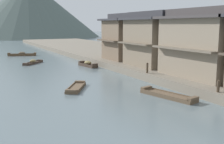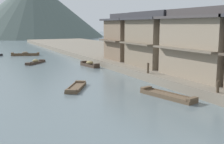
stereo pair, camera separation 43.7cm
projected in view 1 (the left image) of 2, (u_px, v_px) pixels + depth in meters
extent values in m
cube|color=slate|center=(145.00, 58.00, 42.58)|extent=(18.00, 110.00, 0.77)
cube|color=#423328|center=(88.00, 65.00, 36.25)|extent=(1.45, 3.65, 0.30)
cube|color=#423328|center=(82.00, 62.00, 37.50)|extent=(0.87, 0.48, 0.27)
cube|color=#423328|center=(94.00, 65.00, 34.91)|extent=(0.87, 0.48, 0.27)
cube|color=#423328|center=(85.00, 64.00, 35.98)|extent=(0.54, 3.03, 0.08)
cube|color=#423328|center=(91.00, 64.00, 36.46)|extent=(0.54, 3.03, 0.08)
ellipsoid|color=olive|center=(88.00, 63.00, 36.19)|extent=(0.99, 1.27, 0.45)
cube|color=brown|center=(22.00, 55.00, 48.82)|extent=(4.80, 2.39, 0.29)
cube|color=brown|center=(9.00, 54.00, 48.46)|extent=(0.59, 0.84, 0.26)
cube|color=brown|center=(35.00, 53.00, 49.07)|extent=(0.59, 0.84, 0.26)
cube|color=brown|center=(22.00, 54.00, 48.41)|extent=(4.07, 1.49, 0.08)
cube|color=brown|center=(22.00, 54.00, 49.16)|extent=(4.07, 1.49, 0.08)
ellipsoid|color=brown|center=(22.00, 53.00, 48.76)|extent=(1.27, 1.08, 0.42)
cube|color=brown|center=(168.00, 96.00, 20.90)|extent=(2.14, 4.82, 0.24)
cube|color=brown|center=(146.00, 88.00, 22.51)|extent=(1.05, 0.58, 0.21)
cube|color=brown|center=(193.00, 99.00, 19.22)|extent=(1.05, 0.58, 0.21)
cube|color=brown|center=(163.00, 95.00, 20.55)|extent=(1.03, 4.10, 0.08)
cube|color=brown|center=(172.00, 93.00, 21.20)|extent=(1.03, 4.10, 0.08)
cube|color=#423328|center=(33.00, 63.00, 38.86)|extent=(3.35, 3.52, 0.19)
cube|color=#423328|center=(40.00, 60.00, 40.58)|extent=(0.82, 0.79, 0.17)
cube|color=#423328|center=(26.00, 64.00, 37.07)|extent=(0.82, 0.79, 0.17)
cube|color=#423328|center=(31.00, 62.00, 38.94)|extent=(2.43, 2.62, 0.08)
cube|color=#423328|center=(36.00, 62.00, 38.73)|extent=(2.43, 2.62, 0.08)
ellipsoid|color=olive|center=(33.00, 61.00, 38.80)|extent=(1.31, 1.33, 0.43)
cube|color=brown|center=(76.00, 88.00, 23.59)|extent=(2.89, 3.74, 0.19)
cube|color=brown|center=(80.00, 82.00, 25.26)|extent=(0.98, 0.80, 0.17)
cube|color=brown|center=(71.00, 91.00, 21.86)|extent=(0.98, 0.80, 0.17)
cube|color=brown|center=(70.00, 86.00, 23.61)|extent=(1.82, 2.80, 0.08)
cube|color=brown|center=(81.00, 86.00, 23.53)|extent=(1.82, 2.80, 0.08)
cube|color=gray|center=(206.00, 48.00, 25.03)|extent=(5.23, 7.38, 5.20)
cube|color=#6E6151|center=(181.00, 49.00, 23.69)|extent=(0.70, 7.38, 0.16)
cube|color=#3D3838|center=(208.00, 17.00, 24.57)|extent=(6.13, 8.28, 0.24)
cube|color=#3D3838|center=(208.00, 12.00, 24.49)|extent=(3.14, 8.28, 0.70)
cube|color=#7F705B|center=(152.00, 43.00, 31.64)|extent=(4.39, 6.00, 5.20)
cube|color=brown|center=(133.00, 44.00, 30.50)|extent=(0.70, 6.00, 0.16)
cube|color=#2D2D33|center=(153.00, 19.00, 31.18)|extent=(5.29, 6.90, 0.24)
cube|color=#2D2D33|center=(153.00, 15.00, 31.10)|extent=(2.63, 6.90, 0.70)
cube|color=#75604C|center=(129.00, 40.00, 37.74)|extent=(5.85, 4.96, 5.20)
cube|color=brown|center=(107.00, 41.00, 36.26)|extent=(0.70, 4.96, 0.16)
cube|color=#2D2D33|center=(129.00, 20.00, 37.28)|extent=(6.75, 5.86, 0.24)
cube|color=#2D2D33|center=(129.00, 16.00, 37.20)|extent=(3.51, 5.86, 0.70)
cylinder|color=#473828|center=(218.00, 86.00, 19.25)|extent=(0.20, 0.20, 0.81)
cylinder|color=#473828|center=(147.00, 68.00, 26.87)|extent=(0.20, 0.20, 1.00)
cone|color=#4C5B56|center=(29.00, 8.00, 123.13)|extent=(62.60, 62.60, 25.24)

